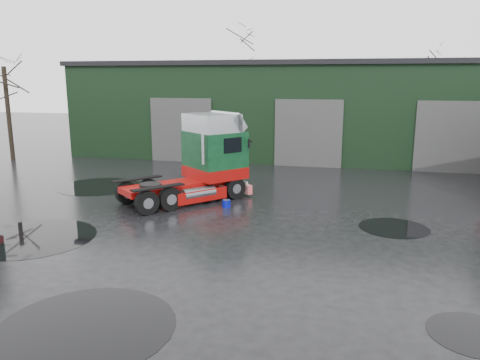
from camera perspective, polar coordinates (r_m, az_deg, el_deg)
The scene contains 12 objects.
ground at distance 15.56m, azimuth -4.07°, elevation -7.29°, with size 100.00×100.00×0.00m, color black.
warehouse at distance 34.13m, azimuth 9.29°, elevation 8.68°, with size 32.40×12.40×6.30m.
hero_tractor at distance 20.02m, azimuth -7.18°, elevation 2.61°, with size 2.56×6.03×3.75m, color #0B351A, non-canonical shape.
wash_bucket at distance 19.27m, azimuth -1.66°, elevation -2.90°, with size 0.34×0.34×0.32m, color #060D8F.
tree_left at distance 33.69m, azimuth -26.60°, elevation 9.38°, with size 4.40×4.40×8.50m, color black, non-canonical shape.
tree_back_a at distance 45.21m, azimuth -0.05°, elevation 11.70°, with size 4.40×4.40×9.50m, color black, non-canonical shape.
tree_back_b at distance 44.36m, azimuth 20.80°, elevation 9.62°, with size 4.40×4.40×7.50m, color black, non-canonical shape.
puddle_0 at distance 10.97m, azimuth -18.31°, elevation -16.68°, with size 3.86×3.86×0.01m, color black.
puddle_1 at distance 17.59m, azimuth 18.25°, elevation -5.55°, with size 2.45×2.45×0.01m, color black.
puddle_2 at distance 17.18m, azimuth -23.99°, elevation -6.44°, with size 4.16×4.16×0.01m, color black.
puddle_3 at distance 11.32m, azimuth 26.61°, elevation -16.45°, with size 1.90×1.90×0.01m, color black.
puddle_4 at distance 24.06m, azimuth -16.76°, elevation -0.73°, with size 4.04×4.04×0.01m, color black.
Camera 1 is at (4.43, -13.98, 5.20)m, focal length 35.00 mm.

